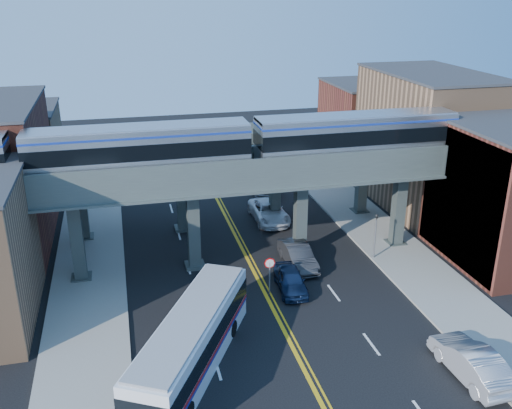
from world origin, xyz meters
TOP-DOWN VIEW (x-y plane):
  - ground at (0.00, 0.00)m, footprint 120.00×120.00m
  - sidewalk_west at (-11.50, 10.00)m, footprint 5.00×70.00m
  - sidewalk_east at (11.50, 10.00)m, footprint 5.00×70.00m
  - building_west_c at (-18.50, 29.00)m, footprint 8.00×10.00m
  - building_east_a at (18.50, 4.00)m, footprint 8.00×10.00m
  - building_east_b at (18.50, 16.00)m, footprint 8.00×14.00m
  - building_east_c at (18.50, 29.00)m, footprint 8.00×10.00m
  - mural_panel at (14.55, 4.00)m, footprint 0.10×9.50m
  - elevated_viaduct_near at (0.00, 8.00)m, footprint 52.00×3.60m
  - elevated_viaduct_far at (0.00, 15.00)m, footprint 52.00×3.60m
  - transit_train at (-7.36, 8.00)m, footprint 45.39×2.84m
  - stop_sign at (0.30, 3.00)m, footprint 0.76×0.09m
  - traffic_signal at (9.20, 6.00)m, footprint 0.15×0.18m
  - transit_bus at (-5.77, -3.63)m, footprint 8.08×11.81m
  - car_lane_a at (1.80, 3.13)m, footprint 2.12×4.54m
  - car_lane_b at (3.34, 6.35)m, footprint 1.84×5.03m
  - car_lane_c at (3.52, 15.14)m, footprint 2.69×5.83m
  - car_lane_d at (5.00, 22.59)m, footprint 3.03×6.35m
  - car_parked_curb at (8.33, -7.85)m, footprint 2.11×5.51m

SIDE VIEW (x-z plane):
  - ground at x=0.00m, z-range 0.00..0.00m
  - sidewalk_west at x=-11.50m, z-range 0.00..0.16m
  - sidewalk_east at x=11.50m, z-range 0.00..0.16m
  - car_lane_a at x=1.80m, z-range 0.00..1.50m
  - car_lane_c at x=3.52m, z-range 0.00..1.62m
  - car_lane_b at x=3.34m, z-range 0.00..1.65m
  - car_lane_d at x=5.00m, z-range 0.00..1.79m
  - car_parked_curb at x=8.33m, z-range 0.00..1.79m
  - transit_bus at x=-5.77m, z-range 0.04..3.13m
  - stop_sign at x=0.30m, z-range 0.44..3.07m
  - traffic_signal at x=9.20m, z-range 0.25..4.35m
  - building_west_c at x=-18.50m, z-range 0.00..8.00m
  - building_east_c at x=18.50m, z-range 0.00..9.00m
  - mural_panel at x=14.55m, z-range 0.00..9.50m
  - building_east_a at x=18.50m, z-range 0.00..10.00m
  - building_east_b at x=18.50m, z-range 0.00..12.00m
  - elevated_viaduct_near at x=0.00m, z-range 2.77..10.17m
  - elevated_viaduct_far at x=0.00m, z-range 2.77..10.17m
  - transit_train at x=-7.36m, z-range 7.54..10.85m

